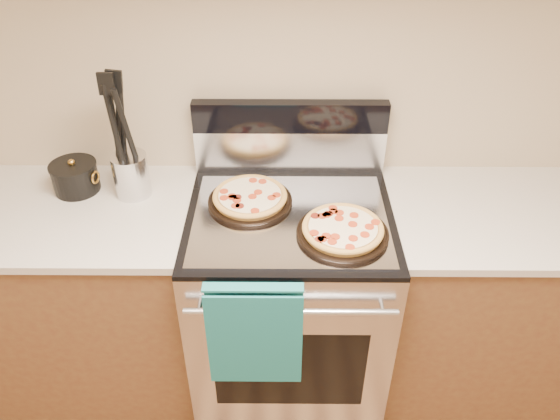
{
  "coord_description": "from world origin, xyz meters",
  "views": [
    {
      "loc": [
        -0.03,
        0.04,
        2.12
      ],
      "look_at": [
        -0.04,
        1.55,
        1.01
      ],
      "focal_mm": 35.0,
      "sensor_mm": 36.0,
      "label": 1
    }
  ],
  "objects_px": {
    "pepperoni_pizza_back": "(250,198)",
    "saucepan": "(75,178)",
    "range_body": "(289,304)",
    "pepperoni_pizza_front": "(343,230)",
    "utensil_crock": "(131,175)"
  },
  "relations": [
    {
      "from": "pepperoni_pizza_back",
      "to": "pepperoni_pizza_front",
      "type": "bearing_deg",
      "value": -30.13
    },
    {
      "from": "range_body",
      "to": "utensil_crock",
      "type": "bearing_deg",
      "value": 166.69
    },
    {
      "from": "range_body",
      "to": "saucepan",
      "type": "height_order",
      "value": "saucepan"
    },
    {
      "from": "range_body",
      "to": "pepperoni_pizza_back",
      "type": "xyz_separation_m",
      "value": [
        -0.15,
        0.06,
        0.5
      ]
    },
    {
      "from": "saucepan",
      "to": "pepperoni_pizza_front",
      "type": "bearing_deg",
      "value": -16.41
    },
    {
      "from": "pepperoni_pizza_back",
      "to": "pepperoni_pizza_front",
      "type": "xyz_separation_m",
      "value": [
        0.33,
        -0.19,
        0.0
      ]
    },
    {
      "from": "range_body",
      "to": "pepperoni_pizza_front",
      "type": "height_order",
      "value": "pepperoni_pizza_front"
    },
    {
      "from": "range_body",
      "to": "pepperoni_pizza_front",
      "type": "distance_m",
      "value": 0.54
    },
    {
      "from": "range_body",
      "to": "utensil_crock",
      "type": "xyz_separation_m",
      "value": [
        -0.61,
        0.14,
        0.54
      ]
    },
    {
      "from": "range_body",
      "to": "pepperoni_pizza_front",
      "type": "relative_size",
      "value": 2.86
    },
    {
      "from": "utensil_crock",
      "to": "saucepan",
      "type": "bearing_deg",
      "value": 173.65
    },
    {
      "from": "range_body",
      "to": "saucepan",
      "type": "relative_size",
      "value": 5.18
    },
    {
      "from": "pepperoni_pizza_back",
      "to": "saucepan",
      "type": "xyz_separation_m",
      "value": [
        -0.68,
        0.11,
        0.02
      ]
    },
    {
      "from": "pepperoni_pizza_back",
      "to": "saucepan",
      "type": "height_order",
      "value": "saucepan"
    },
    {
      "from": "range_body",
      "to": "pepperoni_pizza_front",
      "type": "xyz_separation_m",
      "value": [
        0.18,
        -0.13,
        0.5
      ]
    }
  ]
}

